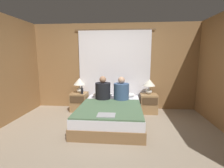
{
  "coord_description": "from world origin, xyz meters",
  "views": [
    {
      "loc": [
        0.35,
        -3.05,
        1.56
      ],
      "look_at": [
        0.0,
        0.96,
        0.87
      ],
      "focal_mm": 26.0,
      "sensor_mm": 36.0,
      "label": 1
    }
  ],
  "objects_px": {
    "lamp_right": "(149,84)",
    "beer_bottle_on_left_stand": "(82,91)",
    "pillow_left": "(103,94)",
    "pillow_right": "(125,95)",
    "lamp_left": "(79,83)",
    "nightstand_right": "(149,103)",
    "laptop_on_bed": "(106,115)",
    "person_right_in_bed": "(121,91)",
    "nightstand_left": "(79,102)",
    "person_left_in_bed": "(103,90)",
    "bed": "(111,113)"
  },
  "relations": [
    {
      "from": "nightstand_left",
      "to": "pillow_left",
      "type": "relative_size",
      "value": 0.9
    },
    {
      "from": "lamp_right",
      "to": "beer_bottle_on_left_stand",
      "type": "height_order",
      "value": "lamp_right"
    },
    {
      "from": "person_right_in_bed",
      "to": "beer_bottle_on_left_stand",
      "type": "bearing_deg",
      "value": 170.41
    },
    {
      "from": "lamp_left",
      "to": "person_right_in_bed",
      "type": "bearing_deg",
      "value": -16.74
    },
    {
      "from": "person_left_in_bed",
      "to": "pillow_right",
      "type": "bearing_deg",
      "value": 33.6
    },
    {
      "from": "person_right_in_bed",
      "to": "laptop_on_bed",
      "type": "distance_m",
      "value": 1.29
    },
    {
      "from": "pillow_right",
      "to": "laptop_on_bed",
      "type": "bearing_deg",
      "value": -101.52
    },
    {
      "from": "beer_bottle_on_left_stand",
      "to": "nightstand_right",
      "type": "bearing_deg",
      "value": 3.59
    },
    {
      "from": "lamp_right",
      "to": "nightstand_right",
      "type": "bearing_deg",
      "value": -90.0
    },
    {
      "from": "beer_bottle_on_left_stand",
      "to": "nightstand_left",
      "type": "bearing_deg",
      "value": 136.19
    },
    {
      "from": "beer_bottle_on_left_stand",
      "to": "laptop_on_bed",
      "type": "height_order",
      "value": "beer_bottle_on_left_stand"
    },
    {
      "from": "person_right_in_bed",
      "to": "laptop_on_bed",
      "type": "height_order",
      "value": "person_right_in_bed"
    },
    {
      "from": "nightstand_left",
      "to": "person_right_in_bed",
      "type": "relative_size",
      "value": 0.84
    },
    {
      "from": "lamp_left",
      "to": "lamp_right",
      "type": "height_order",
      "value": "same"
    },
    {
      "from": "lamp_right",
      "to": "lamp_left",
      "type": "bearing_deg",
      "value": 180.0
    },
    {
      "from": "nightstand_left",
      "to": "laptop_on_bed",
      "type": "relative_size",
      "value": 1.52
    },
    {
      "from": "pillow_left",
      "to": "laptop_on_bed",
      "type": "bearing_deg",
      "value": -79.32
    },
    {
      "from": "pillow_right",
      "to": "person_left_in_bed",
      "type": "bearing_deg",
      "value": -146.4
    },
    {
      "from": "lamp_left",
      "to": "lamp_right",
      "type": "relative_size",
      "value": 1.0
    },
    {
      "from": "pillow_left",
      "to": "nightstand_right",
      "type": "bearing_deg",
      "value": -3.37
    },
    {
      "from": "laptop_on_bed",
      "to": "nightstand_left",
      "type": "bearing_deg",
      "value": 122.31
    },
    {
      "from": "nightstand_right",
      "to": "lamp_right",
      "type": "xyz_separation_m",
      "value": [
        -0.0,
        0.07,
        0.54
      ]
    },
    {
      "from": "lamp_right",
      "to": "beer_bottle_on_left_stand",
      "type": "distance_m",
      "value": 1.88
    },
    {
      "from": "nightstand_right",
      "to": "laptop_on_bed",
      "type": "height_order",
      "value": "nightstand_right"
    },
    {
      "from": "nightstand_left",
      "to": "person_left_in_bed",
      "type": "relative_size",
      "value": 0.82
    },
    {
      "from": "lamp_left",
      "to": "laptop_on_bed",
      "type": "xyz_separation_m",
      "value": [
        0.98,
        -1.61,
        -0.34
      ]
    },
    {
      "from": "pillow_right",
      "to": "person_right_in_bed",
      "type": "relative_size",
      "value": 0.93
    },
    {
      "from": "lamp_left",
      "to": "nightstand_left",
      "type": "bearing_deg",
      "value": -90.0
    },
    {
      "from": "pillow_left",
      "to": "bed",
      "type": "bearing_deg",
      "value": -68.98
    },
    {
      "from": "lamp_right",
      "to": "laptop_on_bed",
      "type": "height_order",
      "value": "lamp_right"
    },
    {
      "from": "person_left_in_bed",
      "to": "lamp_left",
      "type": "bearing_deg",
      "value": 153.49
    },
    {
      "from": "nightstand_left",
      "to": "beer_bottle_on_left_stand",
      "type": "distance_m",
      "value": 0.39
    },
    {
      "from": "lamp_right",
      "to": "beer_bottle_on_left_stand",
      "type": "relative_size",
      "value": 1.8
    },
    {
      "from": "pillow_left",
      "to": "pillow_right",
      "type": "distance_m",
      "value": 0.64
    },
    {
      "from": "lamp_left",
      "to": "pillow_right",
      "type": "bearing_deg",
      "value": 0.53
    },
    {
      "from": "nightstand_left",
      "to": "nightstand_right",
      "type": "relative_size",
      "value": 1.0
    },
    {
      "from": "nightstand_right",
      "to": "beer_bottle_on_left_stand",
      "type": "bearing_deg",
      "value": -176.41
    },
    {
      "from": "pillow_right",
      "to": "person_left_in_bed",
      "type": "height_order",
      "value": "person_left_in_bed"
    },
    {
      "from": "nightstand_right",
      "to": "laptop_on_bed",
      "type": "relative_size",
      "value": 1.52
    },
    {
      "from": "bed",
      "to": "lamp_left",
      "type": "distance_m",
      "value": 1.42
    },
    {
      "from": "bed",
      "to": "pillow_right",
      "type": "relative_size",
      "value": 3.56
    },
    {
      "from": "lamp_right",
      "to": "pillow_right",
      "type": "xyz_separation_m",
      "value": [
        -0.67,
        0.01,
        -0.32
      ]
    },
    {
      "from": "pillow_right",
      "to": "person_right_in_bed",
      "type": "height_order",
      "value": "person_right_in_bed"
    },
    {
      "from": "nightstand_right",
      "to": "beer_bottle_on_left_stand",
      "type": "xyz_separation_m",
      "value": [
        -1.86,
        -0.12,
        0.35
      ]
    },
    {
      "from": "nightstand_right",
      "to": "person_right_in_bed",
      "type": "relative_size",
      "value": 0.84
    },
    {
      "from": "lamp_left",
      "to": "lamp_right",
      "type": "xyz_separation_m",
      "value": [
        1.99,
        0.0,
        0.0
      ]
    },
    {
      "from": "pillow_left",
      "to": "pillow_right",
      "type": "relative_size",
      "value": 1.0
    },
    {
      "from": "nightstand_left",
      "to": "lamp_left",
      "type": "height_order",
      "value": "lamp_left"
    },
    {
      "from": "nightstand_left",
      "to": "laptop_on_bed",
      "type": "xyz_separation_m",
      "value": [
        0.98,
        -1.55,
        0.2
      ]
    },
    {
      "from": "nightstand_right",
      "to": "pillow_right",
      "type": "bearing_deg",
      "value": 173.46
    }
  ]
}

